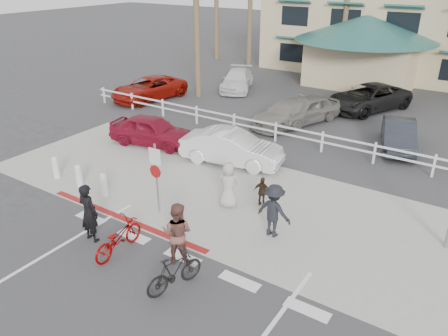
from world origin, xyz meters
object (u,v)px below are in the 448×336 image
Objects in this scene: bike_red at (118,238)px; car_red_compact at (152,130)px; sign_post at (157,175)px; bike_black at (174,272)px; car_white_sedan at (232,148)px.

bike_red is 8.76m from car_red_compact.
sign_post reaches higher than car_red_compact.
bike_black is (2.98, -2.78, -0.92)m from sign_post.
bike_red is 0.44× the size of car_white_sedan.
bike_red is at bearing 175.15° from car_white_sedan.
bike_black is at bearing 168.57° from bike_red.
car_white_sedan reaches higher than car_red_compact.
bike_black is 10.61m from car_red_compact.
car_white_sedan is at bearing 91.46° from sign_post.
car_white_sedan is (-0.13, 4.96, -0.72)m from sign_post.
sign_post is 1.65× the size of bike_black.
bike_red is 7.42m from car_white_sedan.
sign_post reaches higher than bike_red.
sign_post is at bearing 171.51° from car_white_sedan.
car_white_sedan reaches higher than bike_black.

